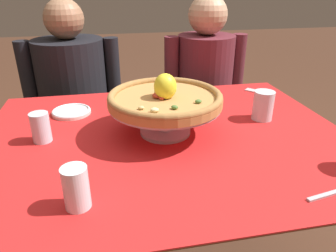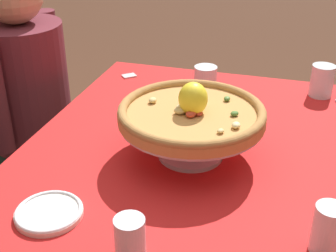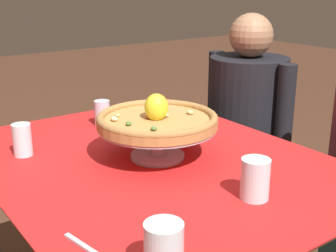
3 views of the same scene
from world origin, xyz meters
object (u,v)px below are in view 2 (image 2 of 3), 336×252
object	(u,v)px
water_glass_front_right	(322,83)
pizza	(191,113)
water_glass_side_left	(130,243)
sugar_packet	(129,76)
side_plate	(49,212)
diner_right	(32,122)
water_glass_side_right	(205,84)
water_glass_front_left	(327,232)
pizza_stand	(191,131)

from	to	relation	value
water_glass_front_right	pizza	bearing A→B (deg)	146.84
water_glass_side_left	sugar_packet	xyz separation A→B (m)	(0.89, 0.34, -0.04)
sugar_packet	side_plate	bearing A→B (deg)	-171.63
sugar_packet	diner_right	world-z (taller)	diner_right
pizza	water_glass_front_right	distance (m)	0.61
water_glass_side_right	water_glass_front_left	size ratio (longest dim) A/B	1.04
pizza_stand	water_glass_front_right	world-z (taller)	water_glass_front_right
water_glass_side_left	pizza_stand	bearing A→B (deg)	-2.60
pizza	sugar_packet	size ratio (longest dim) A/B	7.62
pizza	water_glass_side_right	xyz separation A→B (m)	(0.39, 0.04, -0.08)
pizza	water_glass_side_left	size ratio (longest dim) A/B	3.86
pizza_stand	diner_right	size ratio (longest dim) A/B	0.32
pizza_stand	side_plate	distance (m)	0.41
water_glass_front_left	water_glass_side_left	distance (m)	0.39
pizza_stand	diner_right	distance (m)	0.87
sugar_packet	water_glass_side_left	bearing A→B (deg)	-159.12
sugar_packet	diner_right	distance (m)	0.44
pizza_stand	water_glass_front_right	bearing A→B (deg)	-33.18
pizza	water_glass_front_left	bearing A→B (deg)	-128.39
water_glass_front_right	side_plate	bearing A→B (deg)	145.76
pizza	water_glass_front_left	xyz separation A→B (m)	(-0.27, -0.34, -0.08)
pizza_stand	diner_right	bearing A→B (deg)	62.93
pizza_stand	water_glass_front_left	distance (m)	0.44
water_glass_front_right	diner_right	world-z (taller)	diner_right
pizza	side_plate	size ratio (longest dim) A/B	2.53
water_glass_front_left	water_glass_side_left	bearing A→B (deg)	110.43
water_glass_side_right	water_glass_side_left	size ratio (longest dim) A/B	1.11
water_glass_side_left	side_plate	bearing A→B (deg)	71.25
water_glass_front_right	sugar_packet	distance (m)	0.69
pizza_stand	water_glass_front_left	world-z (taller)	same
diner_right	pizza_stand	bearing A→B (deg)	-117.07
water_glass_side_right	pizza	bearing A→B (deg)	-173.36
water_glass_front_right	side_plate	world-z (taller)	water_glass_front_right
water_glass_front_left	pizza	bearing A→B (deg)	51.61
sugar_packet	water_glass_front_left	bearing A→B (deg)	-137.25
side_plate	diner_right	size ratio (longest dim) A/B	0.13
side_plate	diner_right	xyz separation A→B (m)	(0.71, 0.50, -0.20)
water_glass_front_left	water_glass_front_right	size ratio (longest dim) A/B	0.97
pizza_stand	water_glass_side_right	distance (m)	0.39
pizza	sugar_packet	distance (m)	0.62
pizza_stand	sugar_packet	size ratio (longest dim) A/B	7.47
water_glass_front_left	side_plate	distance (m)	0.59
water_glass_front_left	sugar_packet	bearing A→B (deg)	42.75
water_glass_side_left	diner_right	distance (m)	1.09
pizza	water_glass_front_left	world-z (taller)	pizza
water_glass_front_right	diner_right	xyz separation A→B (m)	(-0.13, 1.07, -0.24)
side_plate	water_glass_side_left	bearing A→B (deg)	-108.75
water_glass_front_right	sugar_packet	bearing A→B (deg)	91.79
water_glass_side_right	sugar_packet	world-z (taller)	water_glass_side_right
water_glass_side_left	diner_right	size ratio (longest dim) A/B	0.09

